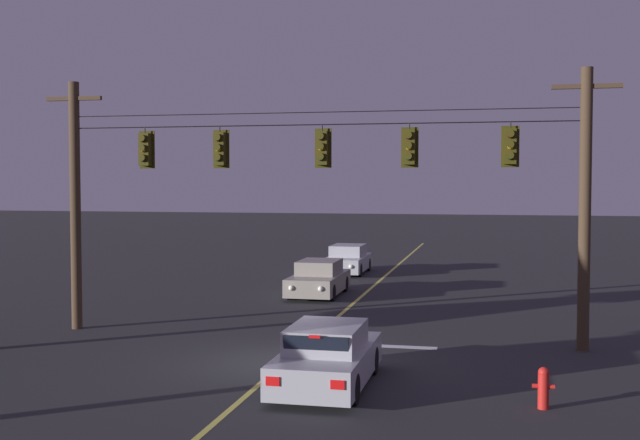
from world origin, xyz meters
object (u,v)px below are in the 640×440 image
Objects in this scene: traffic_light_rightmost at (510,146)px; car_oncoming_lead at (319,279)px; traffic_light_centre at (322,148)px; car_waiting_near_lane at (327,357)px; traffic_light_left_inner at (220,149)px; traffic_light_leftmost at (145,149)px; fire_hydrant at (543,387)px; car_oncoming_trailing at (348,260)px; traffic_light_right_inner at (409,147)px.

traffic_light_rightmost is 12.15m from car_oncoming_lead.
traffic_light_centre reaches higher than car_oncoming_lead.
car_waiting_near_lane is (1.24, -5.16, -4.82)m from traffic_light_centre.
car_waiting_near_lane is at bearing -50.25° from traffic_light_left_inner.
traffic_light_leftmost is 13.61m from fire_hydrant.
car_oncoming_trailing is (-0.26, 7.76, 0.00)m from car_oncoming_lead.
traffic_light_right_inner is at bearing 0.00° from traffic_light_centre.
traffic_light_left_inner and traffic_light_centre have the same top height.
traffic_light_leftmost reaches higher than fire_hydrant.
traffic_light_leftmost is at bearing -111.76° from car_oncoming_lead.
traffic_light_right_inner is (7.86, 0.00, 0.00)m from traffic_light_leftmost.
car_waiting_near_lane is (6.63, -5.16, -4.82)m from traffic_light_leftmost.
traffic_light_leftmost is 9.68m from car_waiting_near_lane.
traffic_light_centre and traffic_light_rightmost have the same top height.
traffic_light_left_inner is at bearing 0.00° from traffic_light_leftmost.
traffic_light_centre reaches higher than car_waiting_near_lane.
traffic_light_left_inner is 1.00× the size of traffic_light_right_inner.
traffic_light_leftmost is 0.28× the size of car_waiting_near_lane.
traffic_light_rightmost reaches higher than fire_hydrant.
traffic_light_leftmost is at bearing 180.00° from traffic_light_left_inner.
car_oncoming_trailing is (-7.43, 16.31, -4.82)m from traffic_light_rightmost.
car_oncoming_lead is (-1.98, 8.55, -4.82)m from traffic_light_centre.
car_oncoming_trailing is at bearing 91.90° from car_oncoming_lead.
traffic_light_rightmost is at bearing 52.51° from car_waiting_near_lane.
traffic_light_right_inner is 1.45× the size of fire_hydrant.
car_waiting_near_lane is at bearing -76.52° from traffic_light_centre.
traffic_light_right_inner is at bearing 119.24° from fire_hydrant.
traffic_light_rightmost is 8.09m from car_waiting_near_lane.
car_waiting_near_lane is (-3.96, -5.16, -4.82)m from traffic_light_rightmost.
traffic_light_rightmost reaches higher than car_oncoming_lead.
car_oncoming_trailing is at bearing 79.05° from traffic_light_leftmost.
traffic_light_leftmost is 1.00× the size of traffic_light_rightmost.
traffic_light_leftmost is at bearing 142.12° from car_waiting_near_lane.
car_oncoming_lead is at bearing 118.22° from fire_hydrant.
car_oncoming_trailing is at bearing 109.84° from fire_hydrant.
traffic_light_centre is at bearing 180.00° from traffic_light_right_inner.
fire_hydrant is (5.79, -5.93, -5.02)m from traffic_light_centre.
traffic_light_leftmost reaches higher than car_waiting_near_lane.
traffic_light_left_inner is at bearing 129.75° from car_waiting_near_lane.
car_oncoming_lead is at bearing -88.10° from car_oncoming_trailing.
car_waiting_near_lane and car_oncoming_lead have the same top height.
car_oncoming_lead is 7.76m from car_oncoming_trailing.
traffic_light_leftmost and traffic_light_left_inner have the same top height.
traffic_light_centre is at bearing -82.18° from car_oncoming_trailing.
fire_hydrant is (4.55, -0.77, -0.21)m from car_waiting_near_lane.
traffic_light_rightmost is 7.79m from fire_hydrant.
traffic_light_left_inner and traffic_light_right_inner have the same top height.
traffic_light_left_inner is at bearing 180.00° from traffic_light_rightmost.
traffic_light_centre is 9.69m from fire_hydrant.
traffic_light_centre is (5.39, 0.00, 0.00)m from traffic_light_leftmost.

